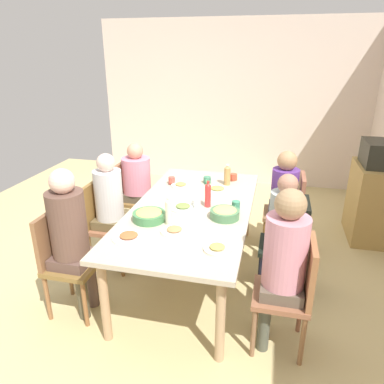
{
  "coord_description": "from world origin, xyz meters",
  "views": [
    {
      "loc": [
        2.97,
        0.72,
        2.1
      ],
      "look_at": [
        0.0,
        0.0,
        0.9
      ],
      "focal_mm": 33.54,
      "sensor_mm": 36.0,
      "label": 1
    }
  ],
  "objects_px": {
    "person_2": "(283,257)",
    "plate_2": "(183,207)",
    "chair_0": "(131,194)",
    "dining_table": "(192,214)",
    "plate_5": "(174,230)",
    "chair_5": "(290,209)",
    "bowl_1": "(225,213)",
    "cup_0": "(236,206)",
    "person_1": "(282,224)",
    "person_3": "(111,203)",
    "plate_1": "(217,189)",
    "chair_1": "(291,241)",
    "cup_3": "(207,180)",
    "chair_4": "(64,257)",
    "person_4": "(70,232)",
    "plate_4": "(181,185)",
    "person_5": "(283,193)",
    "cup_1": "(172,180)",
    "chair_3": "(104,220)",
    "microwave": "(381,154)",
    "bottle_2": "(168,212)",
    "bowl_0": "(149,215)",
    "bottle_0": "(227,175)",
    "side_cabinet": "(371,202)",
    "plate_0": "(217,248)",
    "plate_3": "(129,237)",
    "bottle_1": "(208,195)",
    "chair_2": "(293,289)",
    "cup_2": "(196,203)",
    "cup_4": "(233,177)",
    "person_0": "(138,181)"
  },
  "relations": [
    {
      "from": "chair_0",
      "to": "person_3",
      "type": "height_order",
      "value": "person_3"
    },
    {
      "from": "person_2",
      "to": "plate_2",
      "type": "xyz_separation_m",
      "value": [
        -0.67,
        -0.9,
        0.0
      ]
    },
    {
      "from": "plate_2",
      "to": "bowl_0",
      "type": "distance_m",
      "value": 0.38
    },
    {
      "from": "person_2",
      "to": "plate_0",
      "type": "xyz_separation_m",
      "value": [
        -0.01,
        -0.47,
        0.0
      ]
    },
    {
      "from": "chair_3",
      "to": "microwave",
      "type": "bearing_deg",
      "value": 114.93
    },
    {
      "from": "plate_2",
      "to": "bowl_1",
      "type": "xyz_separation_m",
      "value": [
        0.11,
        0.4,
        0.03
      ]
    },
    {
      "from": "plate_5",
      "to": "bottle_0",
      "type": "height_order",
      "value": "bottle_0"
    },
    {
      "from": "chair_0",
      "to": "cup_0",
      "type": "height_order",
      "value": "chair_0"
    },
    {
      "from": "person_4",
      "to": "bowl_1",
      "type": "relative_size",
      "value": 5.04
    },
    {
      "from": "dining_table",
      "to": "bottle_0",
      "type": "relative_size",
      "value": 9.42
    },
    {
      "from": "person_1",
      "to": "side_cabinet",
      "type": "bearing_deg",
      "value": 141.37
    },
    {
      "from": "chair_3",
      "to": "cup_0",
      "type": "height_order",
      "value": "chair_3"
    },
    {
      "from": "side_cabinet",
      "to": "plate_0",
      "type": "bearing_deg",
      "value": -36.79
    },
    {
      "from": "plate_5",
      "to": "bottle_0",
      "type": "relative_size",
      "value": 0.97
    },
    {
      "from": "chair_5",
      "to": "plate_2",
      "type": "relative_size",
      "value": 3.74
    },
    {
      "from": "plate_0",
      "to": "dining_table",
      "type": "bearing_deg",
      "value": -153.09
    },
    {
      "from": "bowl_1",
      "to": "cup_0",
      "type": "distance_m",
      "value": 0.19
    },
    {
      "from": "plate_5",
      "to": "cup_1",
      "type": "height_order",
      "value": "cup_1"
    },
    {
      "from": "plate_4",
      "to": "bottle_2",
      "type": "height_order",
      "value": "bottle_2"
    },
    {
      "from": "chair_1",
      "to": "plate_4",
      "type": "relative_size",
      "value": 4.3
    },
    {
      "from": "chair_4",
      "to": "cup_1",
      "type": "height_order",
      "value": "chair_4"
    },
    {
      "from": "chair_2",
      "to": "microwave",
      "type": "relative_size",
      "value": 1.88
    },
    {
      "from": "person_3",
      "to": "plate_5",
      "type": "xyz_separation_m",
      "value": [
        0.52,
        0.81,
        0.05
      ]
    },
    {
      "from": "cup_3",
      "to": "bottle_0",
      "type": "height_order",
      "value": "bottle_0"
    },
    {
      "from": "person_1",
      "to": "bottle_1",
      "type": "bearing_deg",
      "value": -93.75
    },
    {
      "from": "cup_0",
      "to": "bottle_1",
      "type": "height_order",
      "value": "bottle_1"
    },
    {
      "from": "chair_5",
      "to": "bowl_0",
      "type": "xyz_separation_m",
      "value": [
        1.08,
        -1.21,
        0.29
      ]
    },
    {
      "from": "chair_0",
      "to": "plate_4",
      "type": "bearing_deg",
      "value": 72.4
    },
    {
      "from": "bottle_2",
      "to": "plate_4",
      "type": "bearing_deg",
      "value": -171.18
    },
    {
      "from": "person_2",
      "to": "chair_3",
      "type": "xyz_separation_m",
      "value": [
        -0.72,
        -1.75,
        -0.25
      ]
    },
    {
      "from": "chair_4",
      "to": "person_4",
      "type": "distance_m",
      "value": 0.26
    },
    {
      "from": "chair_0",
      "to": "cup_2",
      "type": "height_order",
      "value": "chair_0"
    },
    {
      "from": "person_5",
      "to": "plate_4",
      "type": "xyz_separation_m",
      "value": [
        0.21,
        -1.07,
        0.07
      ]
    },
    {
      "from": "person_2",
      "to": "cup_1",
      "type": "height_order",
      "value": "person_2"
    },
    {
      "from": "chair_0",
      "to": "person_2",
      "type": "height_order",
      "value": "person_2"
    },
    {
      "from": "chair_4",
      "to": "cup_4",
      "type": "relative_size",
      "value": 7.56
    },
    {
      "from": "plate_1",
      "to": "plate_2",
      "type": "bearing_deg",
      "value": -23.63
    },
    {
      "from": "chair_1",
      "to": "chair_0",
      "type": "bearing_deg",
      "value": -111.42
    },
    {
      "from": "dining_table",
      "to": "microwave",
      "type": "xyz_separation_m",
      "value": [
        -1.29,
        1.86,
        0.36
      ]
    },
    {
      "from": "dining_table",
      "to": "plate_5",
      "type": "bearing_deg",
      "value": -2.29
    },
    {
      "from": "person_4",
      "to": "cup_3",
      "type": "bearing_deg",
      "value": 149.01
    },
    {
      "from": "chair_4",
      "to": "person_4",
      "type": "height_order",
      "value": "person_4"
    },
    {
      "from": "plate_5",
      "to": "bowl_1",
      "type": "relative_size",
      "value": 0.87
    },
    {
      "from": "chair_3",
      "to": "plate_3",
      "type": "distance_m",
      "value": 0.94
    },
    {
      "from": "person_4",
      "to": "plate_3",
      "type": "distance_m",
      "value": 0.49
    },
    {
      "from": "person_0",
      "to": "plate_2",
      "type": "height_order",
      "value": "person_0"
    },
    {
      "from": "cup_1",
      "to": "plate_2",
      "type": "bearing_deg",
      "value": 25.35
    },
    {
      "from": "person_1",
      "to": "person_3",
      "type": "distance_m",
      "value": 1.65
    },
    {
      "from": "chair_1",
      "to": "cup_3",
      "type": "height_order",
      "value": "chair_1"
    },
    {
      "from": "person_5",
      "to": "person_1",
      "type": "bearing_deg",
      "value": -0.07
    }
  ]
}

